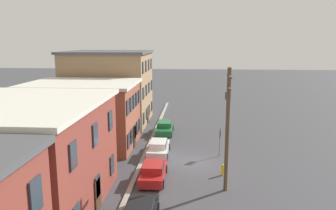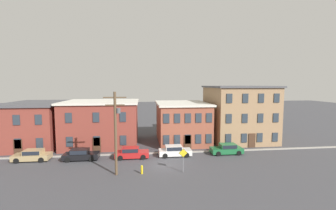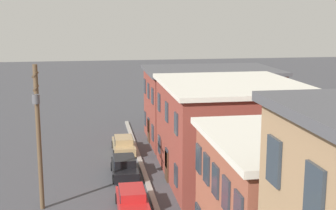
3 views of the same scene
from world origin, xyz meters
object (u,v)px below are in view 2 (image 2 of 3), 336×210
object	(u,v)px
car_tan	(33,155)
utility_pole	(116,129)
car_black	(81,154)
fire_hydrant	(142,170)
car_green	(227,149)
caution_sign	(183,156)
car_white	(175,151)
car_red	(131,152)

from	to	relation	value
car_tan	utility_pole	world-z (taller)	utility_pole
car_tan	car_black	distance (m)	6.05
car_black	fire_hydrant	size ratio (longest dim) A/B	4.58
car_green	fire_hydrant	distance (m)	13.19
car_tan	caution_sign	size ratio (longest dim) A/B	1.63
car_white	car_green	size ratio (longest dim) A/B	1.00
car_black	car_white	xyz separation A→B (m)	(12.25, 0.21, 0.00)
caution_sign	utility_pole	bearing A→B (deg)	179.05
car_black	fire_hydrant	world-z (taller)	car_black
car_red	car_white	distance (m)	5.79
car_black	fire_hydrant	bearing A→B (deg)	-35.01
car_red	car_black	bearing A→B (deg)	-179.94
car_tan	car_green	distance (m)	25.72
car_tan	car_white	distance (m)	18.29
fire_hydrant	caution_sign	bearing A→B (deg)	-1.08
caution_sign	car_green	bearing A→B (deg)	38.84
caution_sign	fire_hydrant	size ratio (longest dim) A/B	2.80
car_black	car_red	xyz separation A→B (m)	(6.46, 0.01, 0.00)
car_white	car_black	bearing A→B (deg)	-178.99
utility_pole	car_tan	bearing A→B (deg)	152.52
caution_sign	utility_pole	size ratio (longest dim) A/B	0.30
car_black	car_white	world-z (taller)	same
utility_pole	car_white	bearing A→B (deg)	38.65
car_black	caution_sign	xyz separation A→B (m)	(12.38, -5.58, 1.06)
car_black	car_white	bearing A→B (deg)	1.01
car_white	caution_sign	world-z (taller)	caution_sign
car_tan	car_red	world-z (taller)	same
car_red	car_white	size ratio (longest dim) A/B	1.00
car_black	car_green	bearing A→B (deg)	0.88
car_red	fire_hydrant	xyz separation A→B (m)	(1.38, -5.50, -0.27)
car_green	car_white	bearing A→B (deg)	-179.34
car_tan	car_red	size ratio (longest dim) A/B	1.00
car_green	caution_sign	xyz separation A→B (m)	(-7.30, -5.88, 1.06)
car_tan	car_white	xyz separation A→B (m)	(18.28, -0.15, 0.00)
car_tan	caution_sign	world-z (taller)	caution_sign
car_red	fire_hydrant	size ratio (longest dim) A/B	4.58
car_black	car_white	distance (m)	12.25
caution_sign	utility_pole	distance (m)	7.92
fire_hydrant	car_white	bearing A→B (deg)	52.31
car_tan	caution_sign	distance (m)	19.38
car_black	car_white	size ratio (longest dim) A/B	1.00
car_tan	utility_pole	size ratio (longest dim) A/B	0.49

